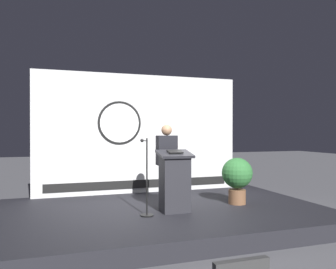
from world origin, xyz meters
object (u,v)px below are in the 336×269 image
object	(u,v)px
podium	(175,181)
speaker_person	(167,165)
microphone_stand	(146,188)
potted_plant	(237,176)

from	to	relation	value
podium	speaker_person	world-z (taller)	speaker_person
speaker_person	microphone_stand	size ratio (longest dim) A/B	1.18
speaker_person	potted_plant	xyz separation A→B (m)	(1.48, -0.24, -0.26)
microphone_stand	podium	bearing A→B (deg)	9.66
podium	microphone_stand	world-z (taller)	microphone_stand
potted_plant	podium	bearing A→B (deg)	-170.91
potted_plant	speaker_person	bearing A→B (deg)	170.70
speaker_person	microphone_stand	bearing A→B (deg)	-135.11
podium	speaker_person	xyz separation A→B (m)	(-0.00, 0.48, 0.27)
speaker_person	microphone_stand	xyz separation A→B (m)	(-0.58, -0.58, -0.36)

